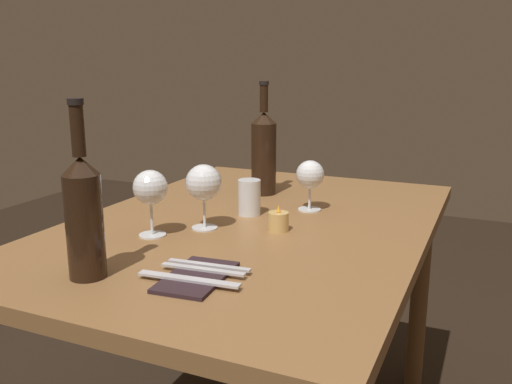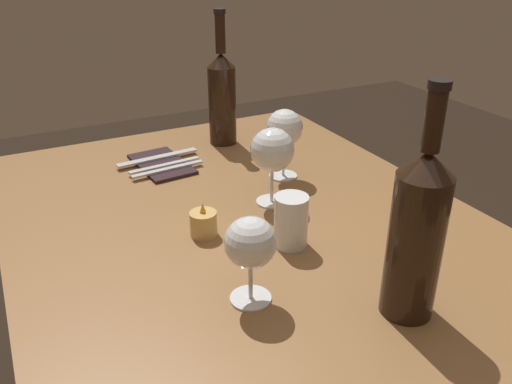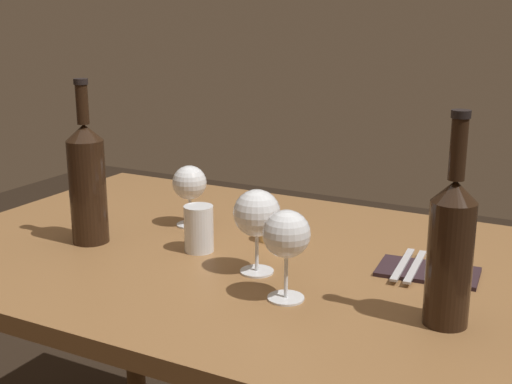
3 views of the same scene
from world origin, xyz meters
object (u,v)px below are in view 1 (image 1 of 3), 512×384
object	(u,v)px
folded_napkin	(197,277)
water_tumbler	(249,199)
table_knife	(189,279)
wine_glass_left	(310,176)
fork_inner	(203,269)
wine_glass_centre	(204,184)
wine_glass_right	(150,189)
wine_bottle_second	(84,213)
votive_candle	(278,222)
fork_outer	(209,265)
wine_bottle	(264,151)

from	to	relation	value
folded_napkin	water_tumbler	bearing A→B (deg)	-168.03
folded_napkin	table_knife	distance (m)	0.03
wine_glass_left	fork_inner	bearing A→B (deg)	-4.18
fork_inner	wine_glass_centre	bearing A→B (deg)	-151.44
wine_glass_right	wine_bottle_second	xyz separation A→B (m)	(0.27, 0.03, 0.01)
water_tumbler	votive_candle	bearing A→B (deg)	50.74
wine_glass_right	votive_candle	size ratio (longest dim) A/B	2.44
fork_outer	wine_bottle	bearing A→B (deg)	-166.35
wine_glass_centre	folded_napkin	bearing A→B (deg)	26.50
wine_bottle_second	water_tumbler	xyz separation A→B (m)	(-0.54, 0.10, -0.09)
wine_bottle_second	water_tumbler	world-z (taller)	wine_bottle_second
wine_glass_centre	wine_bottle_second	distance (m)	0.38
folded_napkin	fork_inner	xyz separation A→B (m)	(-0.03, 0.00, 0.01)
votive_candle	folded_napkin	bearing A→B (deg)	-5.01
wine_bottle	votive_candle	world-z (taller)	wine_bottle
water_tumbler	fork_inner	world-z (taller)	water_tumbler
wine_glass_left	wine_glass_centre	distance (m)	0.33
wine_glass_right	fork_outer	distance (m)	0.30
wine_glass_left	wine_bottle	xyz separation A→B (m)	(-0.13, -0.20, 0.04)
wine_bottle	fork_outer	bearing A→B (deg)	13.65
wine_bottle_second	fork_inner	distance (m)	0.26
wine_glass_right	wine_glass_centre	xyz separation A→B (m)	(-0.10, 0.09, -0.00)
wine_glass_left	votive_candle	xyz separation A→B (m)	(0.22, -0.01, -0.08)
wine_glass_centre	fork_outer	xyz separation A→B (m)	(0.25, 0.15, -0.11)
wine_bottle	table_knife	size ratio (longest dim) A/B	1.69
wine_glass_right	votive_candle	distance (m)	0.33
wine_glass_centre	wine_glass_right	bearing A→B (deg)	-40.11
wine_glass_left	wine_bottle	size ratio (longest dim) A/B	0.41
folded_napkin	wine_bottle_second	bearing A→B (deg)	-68.77
wine_glass_right	wine_glass_centre	world-z (taller)	wine_glass_centre
wine_glass_right	fork_inner	world-z (taller)	wine_glass_right
wine_glass_left	wine_glass_right	distance (m)	0.47
wine_glass_right	wine_bottle	world-z (taller)	wine_bottle
votive_candle	fork_outer	bearing A→B (deg)	-5.83
folded_napkin	fork_inner	world-z (taller)	fork_inner
wine_bottle	votive_candle	bearing A→B (deg)	28.62
wine_bottle	folded_napkin	bearing A→B (deg)	12.71
folded_napkin	wine_glass_left	bearing A→B (deg)	176.01
wine_bottle	folded_napkin	xyz separation A→B (m)	(0.70, 0.16, -0.13)
wine_glass_centre	table_knife	xyz separation A→B (m)	(0.33, 0.15, -0.11)
wine_glass_left	fork_inner	distance (m)	0.56
wine_glass_left	folded_napkin	bearing A→B (deg)	-3.99
wine_glass_centre	table_knife	world-z (taller)	wine_glass_centre
wine_glass_centre	wine_bottle_second	world-z (taller)	wine_bottle_second
votive_candle	table_knife	bearing A→B (deg)	-4.62
wine_glass_right	fork_outer	xyz separation A→B (m)	(0.14, 0.24, -0.11)
wine_glass_right	wine_bottle	xyz separation A→B (m)	(-0.51, 0.08, 0.02)
wine_glass_left	wine_bottle_second	xyz separation A→B (m)	(0.65, -0.24, 0.03)
wine_glass_left	table_knife	size ratio (longest dim) A/B	0.69
fork_outer	table_knife	xyz separation A→B (m)	(0.08, 0.00, 0.00)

